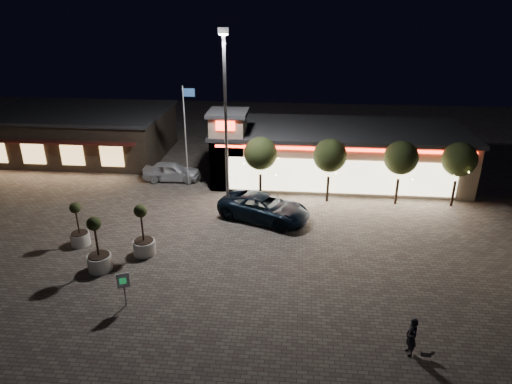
# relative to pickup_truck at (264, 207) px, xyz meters

# --- Properties ---
(ground) EXTENTS (90.00, 90.00, 0.00)m
(ground) POSITION_rel_pickup_truck_xyz_m (-4.57, -7.55, -0.87)
(ground) COLOR #6D6358
(ground) RESTS_ON ground
(retail_building) EXTENTS (20.40, 8.40, 6.10)m
(retail_building) POSITION_rel_pickup_truck_xyz_m (4.93, 8.27, 1.34)
(retail_building) COLOR tan
(retail_building) RESTS_ON ground
(restaurant_building) EXTENTS (16.40, 11.00, 4.30)m
(restaurant_building) POSITION_rel_pickup_truck_xyz_m (-18.57, 12.42, 1.29)
(restaurant_building) COLOR #382D23
(restaurant_building) RESTS_ON ground
(floodlight_pole) EXTENTS (0.60, 0.40, 12.38)m
(floodlight_pole) POSITION_rel_pickup_truck_xyz_m (-2.57, 0.45, 6.15)
(floodlight_pole) COLOR gray
(floodlight_pole) RESTS_ON ground
(flagpole) EXTENTS (0.95, 0.10, 8.00)m
(flagpole) POSITION_rel_pickup_truck_xyz_m (-6.48, 5.45, 3.87)
(flagpole) COLOR white
(flagpole) RESTS_ON ground
(string_tree_a) EXTENTS (2.42, 2.42, 4.79)m
(string_tree_a) POSITION_rel_pickup_truck_xyz_m (-0.57, 3.45, 2.69)
(string_tree_a) COLOR #332319
(string_tree_a) RESTS_ON ground
(string_tree_b) EXTENTS (2.42, 2.42, 4.79)m
(string_tree_b) POSITION_rel_pickup_truck_xyz_m (4.43, 3.45, 2.69)
(string_tree_b) COLOR #332319
(string_tree_b) RESTS_ON ground
(string_tree_c) EXTENTS (2.42, 2.42, 4.79)m
(string_tree_c) POSITION_rel_pickup_truck_xyz_m (9.43, 3.45, 2.69)
(string_tree_c) COLOR #332319
(string_tree_c) RESTS_ON ground
(string_tree_d) EXTENTS (2.42, 2.42, 4.79)m
(string_tree_d) POSITION_rel_pickup_truck_xyz_m (13.43, 3.45, 2.69)
(string_tree_d) COLOR #332319
(string_tree_d) RESTS_ON ground
(pickup_truck) EXTENTS (6.89, 4.96, 1.74)m
(pickup_truck) POSITION_rel_pickup_truck_xyz_m (0.00, 0.00, 0.00)
(pickup_truck) COLOR black
(pickup_truck) RESTS_ON ground
(white_sedan) EXTENTS (4.71, 2.09, 1.58)m
(white_sedan) POSITION_rel_pickup_truck_xyz_m (-8.22, 6.45, -0.08)
(white_sedan) COLOR silver
(white_sedan) RESTS_ON ground
(pedestrian) EXTENTS (0.55, 0.72, 1.79)m
(pedestrian) POSITION_rel_pickup_truck_xyz_m (7.17, -12.23, 0.02)
(pedestrian) COLOR black
(pedestrian) RESTS_ON ground
(dog) EXTENTS (0.56, 0.20, 0.30)m
(dog) POSITION_rel_pickup_truck_xyz_m (7.88, -12.47, -0.57)
(dog) COLOR #59514C
(dog) RESTS_ON ground
(planter_left) EXTENTS (1.15, 1.15, 2.83)m
(planter_left) POSITION_rel_pickup_truck_xyz_m (-10.98, -4.55, 0.00)
(planter_left) COLOR white
(planter_left) RESTS_ON ground
(planter_mid) EXTENTS (1.33, 1.33, 3.27)m
(planter_mid) POSITION_rel_pickup_truck_xyz_m (-8.63, -7.15, 0.14)
(planter_mid) COLOR white
(planter_mid) RESTS_ON ground
(planter_right) EXTENTS (1.30, 1.30, 3.19)m
(planter_right) POSITION_rel_pickup_truck_xyz_m (-6.70, -5.26, 0.11)
(planter_right) COLOR white
(planter_right) RESTS_ON ground
(valet_sign) EXTENTS (0.57, 0.30, 1.83)m
(valet_sign) POSITION_rel_pickup_truck_xyz_m (-6.07, -10.14, 0.41)
(valet_sign) COLOR gray
(valet_sign) RESTS_ON ground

